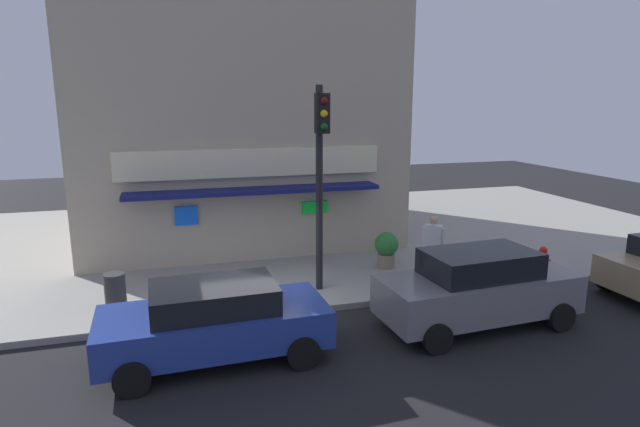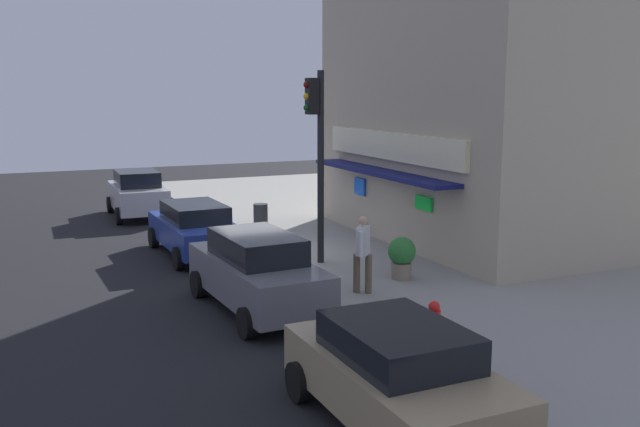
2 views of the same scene
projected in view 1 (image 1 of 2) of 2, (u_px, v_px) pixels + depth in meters
name	position (u px, v px, depth m)	size (l,w,h in m)	color
ground_plane	(260.00, 320.00, 12.07)	(51.78, 51.78, 0.00)	black
sidewalk	(226.00, 241.00, 18.55)	(34.52, 13.87, 0.16)	gray
corner_building	(233.00, 120.00, 19.28)	(10.25, 9.71, 8.19)	tan
traffic_light	(320.00, 162.00, 12.83)	(0.32, 0.58, 5.19)	black
fire_hydrant	(542.00, 260.00, 14.81)	(0.50, 0.26, 0.78)	red
trash_can	(115.00, 292.00, 12.18)	(0.48, 0.48, 0.89)	#2D2D2D
pedestrian	(433.00, 245.00, 13.97)	(0.52, 0.48, 1.82)	brown
potted_plant_by_doorway	(386.00, 248.00, 15.25)	(0.70, 0.70, 1.06)	gray
parked_car_blue	(215.00, 320.00, 10.11)	(4.42, 2.15, 1.55)	navy
parked_car_grey	(478.00, 288.00, 11.62)	(4.58, 2.16, 1.74)	slate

